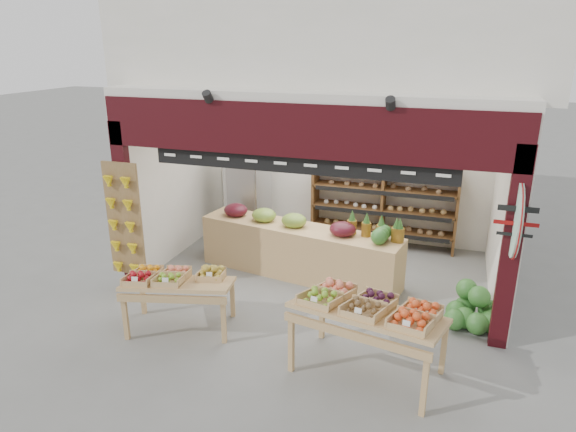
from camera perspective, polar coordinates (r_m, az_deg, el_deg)
The scene contains 11 objects.
ground at distance 8.52m, azimuth 2.98°, elevation -7.23°, with size 60.00×60.00×0.00m, color slate.
shop_structure at distance 9.22m, azimuth 6.30°, elevation 19.87°, with size 6.36×5.12×5.40m.
banana_board at distance 8.24m, azimuth -17.82°, elevation -0.68°, with size 0.60×0.15×1.80m.
gift_sign at distance 6.59m, azimuth 24.03°, elevation -0.46°, with size 0.04×0.93×0.92m.
back_shelving at distance 9.80m, azimuth 10.63°, elevation 2.95°, with size 2.73×0.45×1.71m.
refrigerator at distance 10.05m, azimuth -4.46°, elevation 2.36°, with size 0.70×0.70×1.80m, color #B3B6BA.
cardboard_stack at distance 9.34m, azimuth -2.99°, elevation -3.16°, with size 1.06×0.77×0.66m.
mid_counter at distance 8.53m, azimuth 1.20°, elevation -3.69°, with size 3.50×1.26×1.08m.
display_table_left at distance 7.11m, azimuth -12.71°, elevation -6.93°, with size 1.57×1.13×0.93m.
display_table_right at distance 6.03m, azimuth 9.04°, elevation -10.13°, with size 1.85×1.25×1.07m.
watermelon_pile at distance 7.66m, azimuth 19.91°, elevation -9.91°, with size 0.81×0.76×0.57m.
Camera 1 is at (2.00, -7.38, 3.75)m, focal length 32.00 mm.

